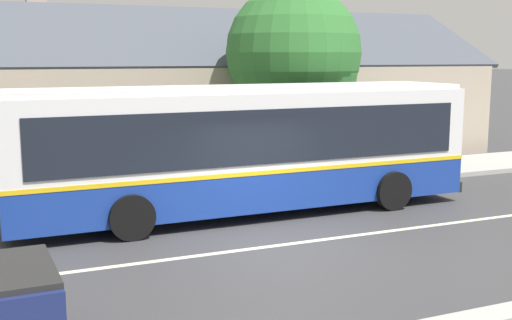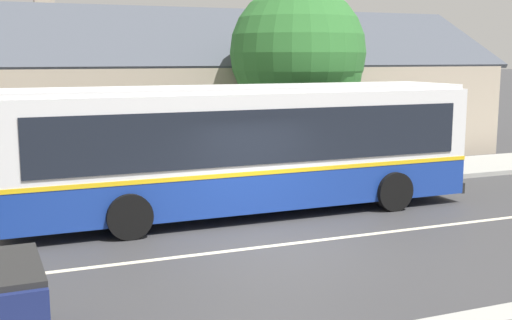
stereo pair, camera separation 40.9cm
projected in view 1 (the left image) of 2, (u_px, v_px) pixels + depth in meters
name	position (u px, v px, depth m)	size (l,w,h in m)	color
ground_plane	(284.00, 245.00, 13.37)	(300.00, 300.00, 0.00)	#38383A
sidewalk_far	(194.00, 188.00, 18.79)	(60.00, 3.00, 0.15)	#9E9E99
lane_divider_stripe	(284.00, 245.00, 13.37)	(60.00, 0.16, 0.01)	beige
community_building	(200.00, 107.00, 25.65)	(22.27, 9.02, 6.81)	tan
transit_bus	(246.00, 146.00, 15.87)	(11.63, 2.85, 3.17)	navy
bench_down_street	(33.00, 185.00, 16.64)	(1.80, 0.51, 0.94)	brown
street_tree_primary	(297.00, 58.00, 20.68)	(4.39, 4.39, 6.21)	#4C3828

